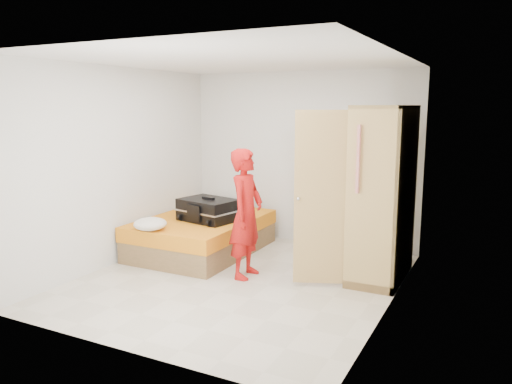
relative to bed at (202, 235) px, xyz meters
The scene contains 7 objects.
room 1.70m from the bed, 38.12° to the right, with size 4.00×4.02×2.60m.
bed is the anchor object (origin of this frame).
wardrobe 2.61m from the bed, ahead, with size 1.13×1.40×2.10m.
person 1.36m from the bed, 31.28° to the right, with size 0.58×0.38×1.59m, color red.
suitcase 0.44m from the bed, 28.54° to the right, with size 0.88×0.72×0.34m.
round_cushion 0.98m from the bed, 103.42° to the right, with size 0.43×0.43×0.16m, color white.
pillow 0.92m from the bed, 102.80° to the left, with size 0.58×0.30×0.11m, color white.
Camera 1 is at (2.80, -5.08, 2.10)m, focal length 35.00 mm.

